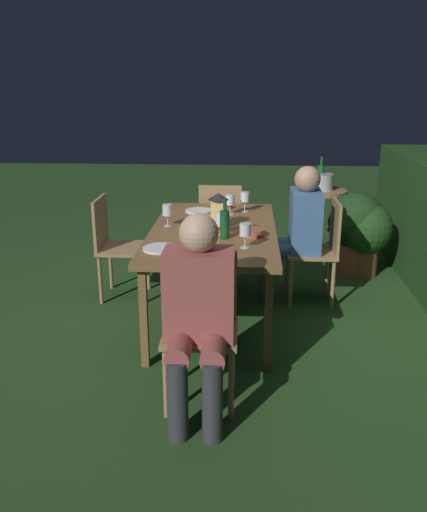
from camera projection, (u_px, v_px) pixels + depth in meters
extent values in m
plane|color=#26471E|center=(214.00, 317.00, 4.37)|extent=(16.00, 16.00, 0.00)
cube|color=brown|center=(214.00, 231.00, 4.15)|extent=(1.75, 0.94, 0.04)
cube|color=brown|center=(176.00, 246.00, 5.05)|extent=(0.05, 0.05, 0.68)
cube|color=brown|center=(144.00, 318.00, 3.53)|extent=(0.05, 0.05, 0.68)
cube|color=brown|center=(263.00, 247.00, 5.00)|extent=(0.05, 0.05, 0.68)
cube|color=brown|center=(268.00, 321.00, 3.48)|extent=(0.05, 0.05, 0.68)
cube|color=#9E7A51|center=(201.00, 334.00, 3.10)|extent=(0.40, 0.42, 0.03)
cube|color=#9E7A51|center=(203.00, 285.00, 3.21)|extent=(0.03, 0.40, 0.42)
cylinder|color=#9E7A51|center=(231.00, 386.00, 3.00)|extent=(0.03, 0.03, 0.42)
cylinder|color=#9E7A51|center=(166.00, 383.00, 3.02)|extent=(0.03, 0.03, 0.42)
cylinder|color=#9E7A51|center=(233.00, 356.00, 3.32)|extent=(0.03, 0.03, 0.42)
cylinder|color=#9E7A51|center=(174.00, 354.00, 3.34)|extent=(0.03, 0.03, 0.42)
cube|color=#9E4C47|center=(199.00, 294.00, 2.96)|extent=(0.24, 0.38, 0.50)
sphere|color=#D1A889|center=(199.00, 233.00, 2.86)|extent=(0.21, 0.21, 0.21)
cylinder|color=#9E4C47|center=(214.00, 346.00, 2.90)|extent=(0.36, 0.13, 0.13)
cylinder|color=#9E4C47|center=(181.00, 345.00, 2.91)|extent=(0.36, 0.13, 0.13)
cylinder|color=#333338|center=(212.00, 402.00, 2.82)|extent=(0.11, 0.11, 0.45)
cylinder|color=#333338|center=(178.00, 401.00, 2.83)|extent=(0.11, 0.11, 0.45)
cube|color=#9E7A51|center=(221.00, 226.00, 5.37)|extent=(0.40, 0.42, 0.03)
cube|color=#9E7A51|center=(220.00, 208.00, 5.12)|extent=(0.03, 0.40, 0.42)
cylinder|color=#9E7A51|center=(204.00, 242.00, 5.61)|extent=(0.03, 0.03, 0.42)
cylinder|color=#9E7A51|center=(239.00, 243.00, 5.59)|extent=(0.03, 0.03, 0.42)
cylinder|color=#9E7A51|center=(201.00, 252.00, 5.29)|extent=(0.03, 0.03, 0.42)
cylinder|color=#9E7A51|center=(239.00, 253.00, 5.27)|extent=(0.03, 0.03, 0.42)
cube|color=#9E7A51|center=(311.00, 252.00, 4.56)|extent=(0.42, 0.40, 0.03)
cube|color=#9E7A51|center=(335.00, 226.00, 4.48)|extent=(0.40, 0.03, 0.42)
cylinder|color=#9E7A51|center=(291.00, 284.00, 4.47)|extent=(0.03, 0.03, 0.42)
cylinder|color=#9E7A51|center=(288.00, 270.00, 4.81)|extent=(0.03, 0.03, 0.42)
cylinder|color=#9E7A51|center=(333.00, 285.00, 4.45)|extent=(0.03, 0.03, 0.42)
cylinder|color=#9E7A51|center=(327.00, 270.00, 4.79)|extent=(0.03, 0.03, 0.42)
cube|color=#426699|center=(305.00, 221.00, 4.48)|extent=(0.38, 0.24, 0.50)
sphere|color=tan|center=(308.00, 179.00, 4.38)|extent=(0.21, 0.21, 0.21)
cylinder|color=#426699|center=(288.00, 251.00, 4.48)|extent=(0.13, 0.36, 0.13)
cylinder|color=#426699|center=(286.00, 245.00, 4.65)|extent=(0.13, 0.36, 0.13)
cylinder|color=#333338|center=(267.00, 278.00, 4.56)|extent=(0.11, 0.11, 0.45)
cylinder|color=#333338|center=(266.00, 271.00, 4.73)|extent=(0.11, 0.11, 0.45)
cube|color=#9E7A51|center=(124.00, 248.00, 4.66)|extent=(0.42, 0.40, 0.03)
cube|color=#9E7A51|center=(100.00, 222.00, 4.60)|extent=(0.40, 0.02, 0.42)
cylinder|color=#9E7A51|center=(148.00, 267.00, 4.89)|extent=(0.03, 0.03, 0.42)
cylinder|color=#9E7A51|center=(141.00, 281.00, 4.54)|extent=(0.03, 0.03, 0.42)
cylinder|color=#9E7A51|center=(111.00, 266.00, 4.91)|extent=(0.03, 0.03, 0.42)
cylinder|color=#9E7A51|center=(100.00, 280.00, 4.56)|extent=(0.03, 0.03, 0.42)
cube|color=black|center=(218.00, 226.00, 4.17)|extent=(0.12, 0.12, 0.01)
cube|color=#F9D17A|center=(218.00, 213.00, 4.14)|extent=(0.11, 0.11, 0.20)
cone|color=black|center=(218.00, 196.00, 4.10)|extent=(0.15, 0.15, 0.05)
cylinder|color=#144723|center=(225.00, 225.00, 3.86)|extent=(0.07, 0.07, 0.20)
cylinder|color=#144723|center=(225.00, 205.00, 3.81)|extent=(0.03, 0.03, 0.09)
cylinder|color=silver|center=(221.00, 234.00, 3.99)|extent=(0.06, 0.06, 0.00)
cylinder|color=silver|center=(221.00, 229.00, 3.97)|extent=(0.01, 0.01, 0.08)
cylinder|color=silver|center=(221.00, 218.00, 3.95)|extent=(0.08, 0.08, 0.08)
cylinder|color=maroon|center=(221.00, 221.00, 3.95)|extent=(0.07, 0.07, 0.03)
cylinder|color=silver|center=(245.00, 247.00, 3.68)|extent=(0.06, 0.06, 0.00)
cylinder|color=silver|center=(245.00, 241.00, 3.66)|extent=(0.01, 0.01, 0.08)
cylinder|color=silver|center=(245.00, 230.00, 3.64)|extent=(0.08, 0.08, 0.08)
cylinder|color=maroon|center=(245.00, 233.00, 3.65)|extent=(0.07, 0.07, 0.03)
cylinder|color=silver|center=(168.00, 226.00, 4.22)|extent=(0.06, 0.06, 0.00)
cylinder|color=silver|center=(168.00, 220.00, 4.21)|extent=(0.01, 0.01, 0.08)
cylinder|color=silver|center=(167.00, 210.00, 4.18)|extent=(0.08, 0.08, 0.08)
cylinder|color=maroon|center=(167.00, 213.00, 4.19)|extent=(0.07, 0.07, 0.03)
cylinder|color=silver|center=(230.00, 214.00, 4.57)|extent=(0.06, 0.06, 0.00)
cylinder|color=silver|center=(230.00, 209.00, 4.56)|extent=(0.01, 0.01, 0.08)
cylinder|color=silver|center=(230.00, 200.00, 4.54)|extent=(0.08, 0.08, 0.08)
cylinder|color=maroon|center=(230.00, 202.00, 4.54)|extent=(0.07, 0.07, 0.03)
cylinder|color=silver|center=(245.00, 211.00, 4.68)|extent=(0.06, 0.06, 0.00)
cylinder|color=silver|center=(245.00, 206.00, 4.66)|extent=(0.01, 0.01, 0.08)
cylinder|color=silver|center=(245.00, 197.00, 4.64)|extent=(0.08, 0.08, 0.08)
cylinder|color=maroon|center=(245.00, 200.00, 4.65)|extent=(0.07, 0.07, 0.03)
cylinder|color=white|center=(161.00, 248.00, 3.64)|extent=(0.24, 0.24, 0.01)
cylinder|color=white|center=(199.00, 211.00, 4.67)|extent=(0.23, 0.23, 0.01)
cylinder|color=white|center=(203.00, 219.00, 4.39)|extent=(0.25, 0.25, 0.01)
cylinder|color=#9E5138|center=(253.00, 233.00, 3.94)|extent=(0.16, 0.16, 0.05)
cylinder|color=#424C1E|center=(253.00, 231.00, 3.94)|extent=(0.14, 0.14, 0.02)
cylinder|color=#9E5138|center=(225.00, 206.00, 4.78)|extent=(0.12, 0.12, 0.04)
cylinder|color=tan|center=(225.00, 205.00, 4.78)|extent=(0.10, 0.10, 0.01)
cylinder|color=#937047|center=(320.00, 191.00, 5.84)|extent=(0.56, 0.56, 0.03)
cylinder|color=#937047|center=(318.00, 222.00, 5.94)|extent=(0.07, 0.07, 0.65)
cylinder|color=#937047|center=(317.00, 250.00, 6.04)|extent=(0.42, 0.42, 0.02)
cylinder|color=#B2B7BF|center=(321.00, 182.00, 5.81)|extent=(0.26, 0.26, 0.17)
cylinder|color=white|center=(321.00, 178.00, 5.79)|extent=(0.23, 0.23, 0.04)
cylinder|color=#195128|center=(321.00, 173.00, 5.82)|extent=(0.07, 0.07, 0.16)
cylinder|color=#195128|center=(322.00, 161.00, 5.78)|extent=(0.03, 0.03, 0.09)
cylinder|color=brown|center=(363.00, 262.00, 5.27)|extent=(0.27, 0.27, 0.26)
sphere|color=#1E4219|center=(366.00, 228.00, 5.16)|extent=(0.50, 0.50, 0.50)
cylinder|color=#9E5133|center=(353.00, 258.00, 5.32)|extent=(0.34, 0.34, 0.30)
sphere|color=#193816|center=(356.00, 220.00, 5.20)|extent=(0.54, 0.54, 0.54)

